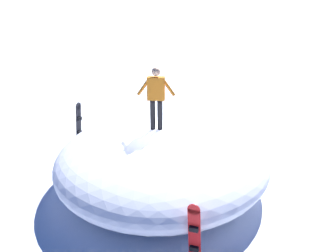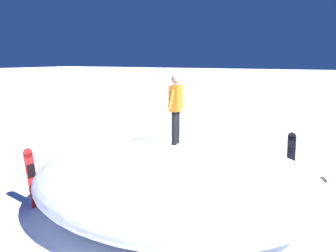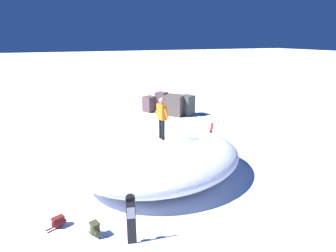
% 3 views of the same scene
% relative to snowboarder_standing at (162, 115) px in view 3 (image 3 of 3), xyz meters
% --- Properties ---
extents(ground, '(240.00, 240.00, 0.00)m').
position_rel_snowboarder_standing_xyz_m(ground, '(0.51, 0.15, -2.73)').
color(ground, white).
extents(snow_mound, '(8.03, 6.97, 1.73)m').
position_rel_snowboarder_standing_xyz_m(snow_mound, '(-0.05, 0.17, -1.87)').
color(snow_mound, white).
rests_on(snow_mound, ground).
extents(snowboarder_standing, '(0.28, 1.05, 1.73)m').
position_rel_snowboarder_standing_xyz_m(snowboarder_standing, '(0.00, 0.00, 0.00)').
color(snowboarder_standing, black).
rests_on(snowboarder_standing, snow_mound).
extents(snowboard_primary_upright, '(0.27, 0.29, 1.57)m').
position_rel_snowboarder_standing_xyz_m(snowboard_primary_upright, '(3.38, 1.65, -1.92)').
color(snowboard_primary_upright, red).
rests_on(snowboard_primary_upright, ground).
extents(snowboard_secondary_upright, '(0.29, 0.21, 1.59)m').
position_rel_snowboarder_standing_xyz_m(snowboard_secondary_upright, '(-2.37, -3.47, -1.91)').
color(snowboard_secondary_upright, black).
rests_on(snowboard_secondary_upright, ground).
extents(backpack_near, '(0.38, 0.56, 0.47)m').
position_rel_snowboarder_standing_xyz_m(backpack_near, '(-3.31, -2.77, -2.49)').
color(backpack_near, '#383D23').
rests_on(backpack_near, ground).
extents(backpack_far, '(0.67, 0.42, 0.35)m').
position_rel_snowboarder_standing_xyz_m(backpack_far, '(-4.30, -1.84, -2.55)').
color(backpack_far, maroon).
rests_on(backpack_far, ground).
extents(rock_outcrop, '(3.38, 3.32, 1.56)m').
position_rel_snowboarder_standing_xyz_m(rock_outcrop, '(4.62, 9.57, -1.98)').
color(rock_outcrop, '#554247').
rests_on(rock_outcrop, ground).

